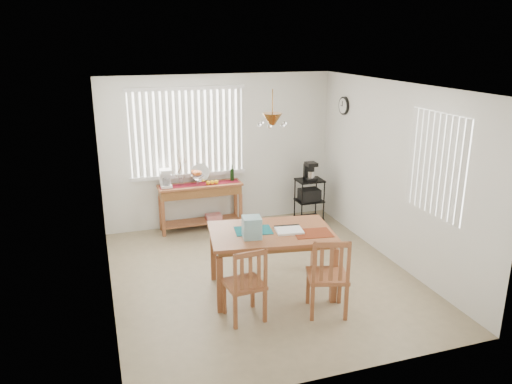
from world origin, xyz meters
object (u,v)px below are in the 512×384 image
object	(u,v)px
chair_left	(245,284)
chair_right	(328,276)
wire_cart	(309,196)
cart_items	(310,171)
sideboard	(201,195)
dining_table	(271,238)

from	to	relation	value
chair_left	chair_right	world-z (taller)	chair_right
chair_left	chair_right	xyz separation A→B (m)	(0.96, -0.18, 0.03)
wire_cart	chair_left	bearing A→B (deg)	-126.32
chair_left	cart_items	bearing A→B (deg)	53.76
sideboard	chair_left	world-z (taller)	chair_left
sideboard	cart_items	size ratio (longest dim) A/B	4.44
wire_cart	chair_left	xyz separation A→B (m)	(-2.04, -2.78, -0.01)
cart_items	dining_table	bearing A→B (deg)	-124.58
cart_items	dining_table	distance (m)	2.69
cart_items	dining_table	world-z (taller)	cart_items
sideboard	cart_items	world-z (taller)	cart_items
chair_left	chair_right	bearing A→B (deg)	-10.40
cart_items	chair_right	bearing A→B (deg)	-110.07
wire_cart	chair_left	world-z (taller)	chair_left
cart_items	dining_table	size ratio (longest dim) A/B	0.19
wire_cart	chair_right	world-z (taller)	chair_right
sideboard	wire_cart	size ratio (longest dim) A/B	1.83
wire_cart	chair_right	size ratio (longest dim) A/B	0.78
chair_left	sideboard	bearing A→B (deg)	87.40
sideboard	chair_right	xyz separation A→B (m)	(0.82, -3.20, -0.11)
wire_cart	chair_right	xyz separation A→B (m)	(-1.08, -2.96, 0.02)
sideboard	chair_left	size ratio (longest dim) A/B	1.53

